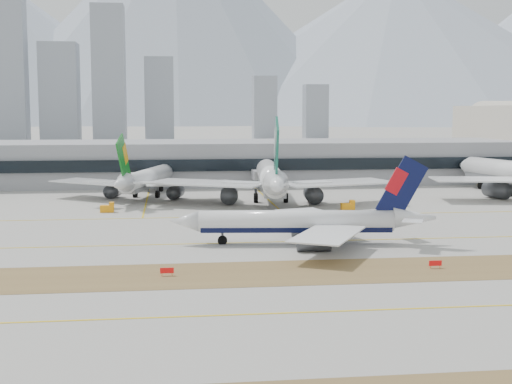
{
  "coord_description": "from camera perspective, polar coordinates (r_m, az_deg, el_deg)",
  "views": [
    {
      "loc": [
        -17.9,
        -144.61,
        26.54
      ],
      "look_at": [
        2.09,
        18.0,
        7.5
      ],
      "focal_mm": 50.0,
      "sensor_mm": 36.0,
      "label": 1
    }
  ],
  "objects": [
    {
      "name": "gse_c",
      "position": [
        190.59,
        7.4,
        -1.11
      ],
      "size": [
        3.55,
        2.0,
        2.6
      ],
      "color": "orange",
      "rests_on": "ground"
    },
    {
      "name": "hold_sign_right",
      "position": [
        123.65,
        14.15,
        -5.55
      ],
      "size": [
        2.2,
        0.15,
        1.35
      ],
      "color": "red",
      "rests_on": "ground"
    },
    {
      "name": "mountain_ridge",
      "position": [
        1557.34,
        -5.22,
        12.33
      ],
      "size": [
        2830.0,
        1120.0,
        470.0
      ],
      "color": "#9EA8B7",
      "rests_on": "ground"
    },
    {
      "name": "gse_b",
      "position": [
        188.75,
        -11.78,
        -1.27
      ],
      "size": [
        3.55,
        2.0,
        2.6
      ],
      "color": "orange",
      "rests_on": "ground"
    },
    {
      "name": "taxiing_airliner",
      "position": [
        141.33,
        4.02,
        -2.44
      ],
      "size": [
        53.0,
        45.81,
        17.8
      ],
      "rotation": [
        0.0,
        0.0,
        3.03
      ],
      "color": "white",
      "rests_on": "ground"
    },
    {
      "name": "ground",
      "position": [
        148.11,
        0.05,
        -3.69
      ],
      "size": [
        3000.0,
        3000.0,
        0.0
      ],
      "primitive_type": "plane",
      "color": "gray",
      "rests_on": "ground"
    },
    {
      "name": "city_skyline",
      "position": [
        605.04,
        -15.63,
        8.59
      ],
      "size": [
        342.0,
        49.8,
        140.0
      ],
      "color": "gray",
      "rests_on": "ground"
    },
    {
      "name": "terminal",
      "position": [
        260.76,
        -3.06,
        2.43
      ],
      "size": [
        280.0,
        43.1,
        15.0
      ],
      "color": "gray",
      "rests_on": "ground"
    },
    {
      "name": "widebody_eva",
      "position": [
        216.53,
        -8.86,
        0.95
      ],
      "size": [
        55.22,
        55.15,
        20.36
      ],
      "rotation": [
        0.0,
        0.0,
        1.31
      ],
      "color": "white",
      "rests_on": "ground"
    },
    {
      "name": "apron_markings",
      "position": [
        96.14,
        4.05,
        -9.4
      ],
      "size": [
        360.0,
        122.22,
        0.06
      ],
      "color": "brown",
      "rests_on": "ground"
    },
    {
      "name": "widebody_cathay",
      "position": [
        202.27,
        1.22,
        1.0
      ],
      "size": [
        70.38,
        69.14,
        25.18
      ],
      "rotation": [
        0.0,
        0.0,
        1.48
      ],
      "color": "white",
      "rests_on": "ground"
    },
    {
      "name": "hold_sign_left",
      "position": [
        115.5,
        -7.14,
        -6.26
      ],
      "size": [
        2.2,
        0.15,
        1.35
      ],
      "color": "red",
      "rests_on": "ground"
    }
  ]
}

